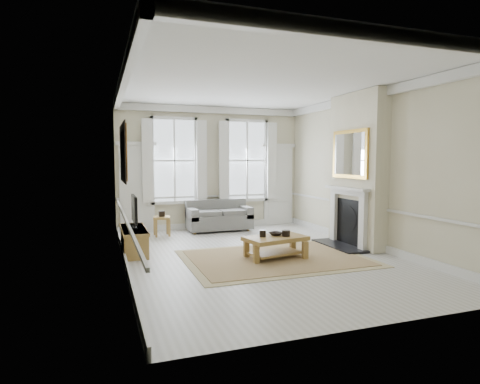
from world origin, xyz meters
name	(u,v)px	position (x,y,z in m)	size (l,w,h in m)	color
floor	(259,256)	(0.00, 0.00, 0.00)	(7.20, 7.20, 0.00)	#B7B5AD
ceiling	(260,84)	(0.00, 0.00, 3.40)	(7.20, 7.20, 0.00)	white
back_wall	(211,168)	(0.00, 3.60, 1.70)	(5.20, 5.20, 0.00)	beige
left_wall	(122,173)	(-2.60, 0.00, 1.70)	(7.20, 7.20, 0.00)	beige
right_wall	(370,170)	(2.60, 0.00, 1.70)	(7.20, 7.20, 0.00)	beige
window_left	(174,161)	(-1.05, 3.55, 1.90)	(1.26, 0.20, 2.20)	#B2BCC6
window_right	(247,161)	(1.05, 3.55, 1.90)	(1.26, 0.20, 2.20)	#B2BCC6
door_left	(137,189)	(-2.05, 3.56, 1.15)	(0.90, 0.08, 2.30)	silver
door_right	(278,186)	(2.05, 3.56, 1.15)	(0.90, 0.08, 2.30)	silver
painting	(123,153)	(-2.56, 0.30, 2.05)	(0.05, 1.66, 1.06)	#A66B1C
chimney_breast	(357,170)	(2.43, 0.20, 1.70)	(0.35, 1.70, 3.38)	beige
hearth	(339,246)	(2.00, 0.20, 0.03)	(0.55, 1.50, 0.05)	black
fireplace	(348,214)	(2.20, 0.20, 0.73)	(0.21, 1.45, 1.33)	silver
mirror	(349,154)	(2.21, 0.20, 2.05)	(0.06, 1.26, 1.06)	gold
sofa	(219,218)	(0.06, 3.11, 0.35)	(1.71, 0.83, 0.83)	#5A5A58
side_table	(162,221)	(-1.52, 2.80, 0.39)	(0.47, 0.47, 0.50)	olive
rug	(275,258)	(0.22, -0.30, 0.01)	(3.50, 2.60, 0.02)	#A28853
coffee_table	(275,241)	(0.22, -0.30, 0.36)	(1.29, 0.91, 0.44)	olive
ceramic_pot_a	(263,233)	(-0.03, -0.25, 0.51)	(0.13, 0.13, 0.13)	black
ceramic_pot_b	(286,233)	(0.42, -0.35, 0.50)	(0.16, 0.16, 0.11)	black
bowl	(276,234)	(0.27, -0.20, 0.47)	(0.26, 0.26, 0.06)	black
tv_stand	(134,240)	(-2.34, 1.13, 0.26)	(0.46, 1.44, 0.51)	olive
tv	(134,209)	(-2.32, 1.13, 0.91)	(0.08, 0.90, 0.68)	black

